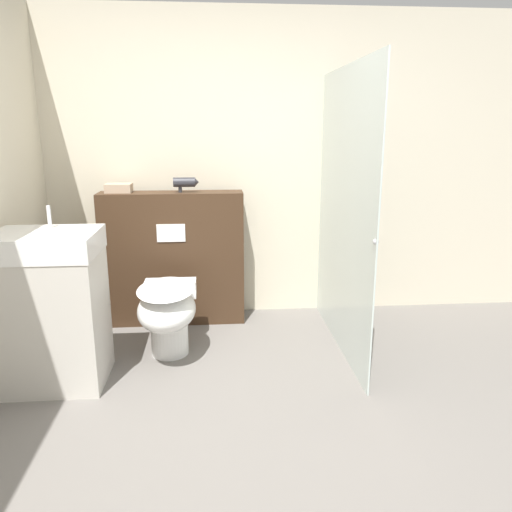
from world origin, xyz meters
TOP-DOWN VIEW (x-y plane):
  - ground_plane at (0.00, 0.00)m, footprint 12.00×12.00m
  - wall_back at (0.00, 2.03)m, footprint 8.00×0.06m
  - partition_panel at (-0.55, 1.80)m, footprint 1.14×0.26m
  - shower_glass at (0.70, 1.23)m, footprint 0.04×1.52m
  - toilet at (-0.54, 1.11)m, footprint 0.39×0.70m
  - sink_vanity at (-1.22, 0.82)m, footprint 0.62×0.50m
  - hair_drier at (-0.43, 1.78)m, footprint 0.20×0.08m
  - folded_towel at (-0.95, 1.82)m, footprint 0.20×0.15m

SIDE VIEW (x-z plane):
  - ground_plane at x=0.00m, z-range 0.00..0.00m
  - toilet at x=-0.54m, z-range 0.07..0.60m
  - sink_vanity at x=-1.22m, z-range -0.07..1.05m
  - partition_panel at x=-0.55m, z-range 0.00..1.08m
  - shower_glass at x=0.70m, z-range 0.00..1.99m
  - folded_towel at x=-0.95m, z-range 1.08..1.15m
  - hair_drier at x=-0.43m, z-range 1.10..1.22m
  - wall_back at x=0.00m, z-range 0.00..2.50m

